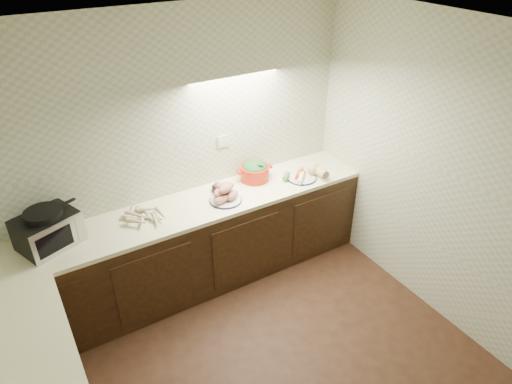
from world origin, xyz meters
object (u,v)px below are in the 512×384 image
onion_bowl (218,188)px  veg_plate (307,173)px  sweet_potato_plate (225,194)px  toaster_oven (48,229)px  parsnip_pile (149,216)px  dutch_oven (255,171)px

onion_bowl → veg_plate: (0.89, -0.21, 0.01)m
sweet_potato_plate → veg_plate: size_ratio=0.69×
toaster_oven → parsnip_pile: bearing=-25.3°
parsnip_pile → onion_bowl: size_ratio=3.10×
onion_bowl → veg_plate: veg_plate is taller
toaster_oven → sweet_potato_plate: bearing=-26.3°
parsnip_pile → dutch_oven: size_ratio=1.15×
sweet_potato_plate → veg_plate: 0.92m
toaster_oven → onion_bowl: bearing=-19.4°
toaster_oven → veg_plate: bearing=-25.1°
onion_bowl → veg_plate: bearing=-13.4°
toaster_oven → onion_bowl: size_ratio=4.03×
parsnip_pile → toaster_oven: bearing=176.0°
dutch_oven → veg_plate: size_ratio=0.83×
toaster_oven → dutch_oven: 1.95m
onion_bowl → veg_plate: 0.92m
sweet_potato_plate → onion_bowl: size_ratio=2.26×
parsnip_pile → sweet_potato_plate: size_ratio=1.37×
toaster_oven → sweet_potato_plate: toaster_oven is taller
sweet_potato_plate → dutch_oven: size_ratio=0.84×
dutch_oven → veg_plate: (0.47, -0.23, -0.05)m
sweet_potato_plate → onion_bowl: (0.02, 0.18, -0.03)m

